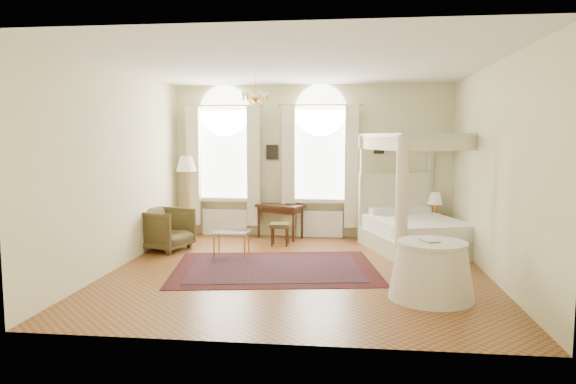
% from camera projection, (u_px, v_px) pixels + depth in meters
% --- Properties ---
extents(ground, '(6.00, 6.00, 0.00)m').
position_uv_depth(ground, '(298.00, 271.00, 8.35)').
color(ground, brown).
rests_on(ground, ground).
extents(room_walls, '(6.00, 6.00, 6.00)m').
position_uv_depth(room_walls, '(298.00, 149.00, 8.15)').
color(room_walls, beige).
rests_on(room_walls, ground).
extents(window_left, '(1.62, 0.27, 3.29)m').
position_uv_depth(window_left, '(224.00, 169.00, 11.25)').
color(window_left, silver).
rests_on(window_left, room_walls).
extents(window_right, '(1.62, 0.27, 3.29)m').
position_uv_depth(window_right, '(320.00, 169.00, 11.01)').
color(window_right, silver).
rests_on(window_right, room_walls).
extents(chandelier, '(0.51, 0.45, 0.50)m').
position_uv_depth(chandelier, '(255.00, 97.00, 9.34)').
color(chandelier, '#CC8F44').
rests_on(chandelier, room_walls).
extents(wall_pictures, '(2.54, 0.03, 0.39)m').
position_uv_depth(wall_pictures, '(315.00, 150.00, 11.08)').
color(wall_pictures, black).
rests_on(wall_pictures, room_walls).
extents(canopy_bed, '(2.24, 2.48, 2.24)m').
position_uv_depth(canopy_bed, '(417.00, 225.00, 9.78)').
color(canopy_bed, beige).
rests_on(canopy_bed, ground).
extents(nightstand, '(0.50, 0.47, 0.57)m').
position_uv_depth(nightstand, '(432.00, 228.00, 10.70)').
color(nightstand, '#3B1D10').
rests_on(nightstand, ground).
extents(nightstand_lamp, '(0.31, 0.31, 0.45)m').
position_uv_depth(nightstand_lamp, '(435.00, 200.00, 10.70)').
color(nightstand_lamp, '#CC8F44').
rests_on(nightstand_lamp, nightstand).
extents(writing_desk, '(1.10, 0.85, 0.73)m').
position_uv_depth(writing_desk, '(280.00, 210.00, 11.03)').
color(writing_desk, '#3B1D10').
rests_on(writing_desk, ground).
extents(laptop, '(0.38, 0.31, 0.03)m').
position_uv_depth(laptop, '(292.00, 204.00, 11.09)').
color(laptop, black).
rests_on(laptop, writing_desk).
extents(stool, '(0.40, 0.40, 0.45)m').
position_uv_depth(stool, '(280.00, 227.00, 10.31)').
color(stool, '#47401E').
rests_on(stool, ground).
extents(armchair, '(1.10, 1.08, 0.81)m').
position_uv_depth(armchair, '(165.00, 229.00, 9.88)').
color(armchair, '#463B1E').
rests_on(armchair, ground).
extents(coffee_table, '(0.66, 0.47, 0.45)m').
position_uv_depth(coffee_table, '(231.00, 234.00, 9.44)').
color(coffee_table, silver).
rests_on(coffee_table, ground).
extents(floor_lamp, '(0.45, 0.45, 1.77)m').
position_uv_depth(floor_lamp, '(186.00, 168.00, 11.17)').
color(floor_lamp, '#CC8F44').
rests_on(floor_lamp, ground).
extents(oriental_rug, '(3.65, 2.87, 0.01)m').
position_uv_depth(oriental_rug, '(275.00, 268.00, 8.51)').
color(oriental_rug, '#461013').
rests_on(oriental_rug, ground).
extents(side_table, '(1.14, 1.14, 0.78)m').
position_uv_depth(side_table, '(431.00, 270.00, 6.90)').
color(side_table, beige).
rests_on(side_table, ground).
extents(book, '(0.27, 0.31, 0.02)m').
position_uv_depth(book, '(423.00, 241.00, 6.84)').
color(book, black).
rests_on(book, side_table).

